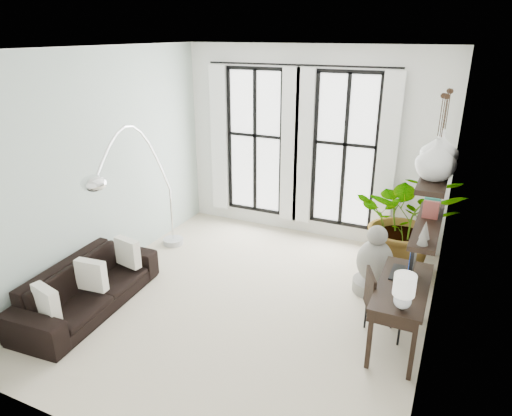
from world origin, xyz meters
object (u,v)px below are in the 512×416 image
Objects in this scene: sofa at (87,287)px; desk_chair at (378,301)px; plant at (407,221)px; arc_lamp at (135,159)px; buddha at (374,264)px; desk at (402,291)px.

desk_chair is (3.50, 0.94, 0.17)m from sofa.
desk_chair is (-0.05, -1.79, -0.33)m from plant.
arc_lamp is 2.37× the size of buddha.
plant reaches higher than desk.
desk reaches higher than sofa.
sofa is 1.79m from arc_lamp.
desk_chair is 3.63m from arc_lamp.
buddha is at bearing 15.95° from arc_lamp.
sofa is 3.81m from buddha.
sofa is at bearing -142.42° from plant.
plant is (3.55, 2.73, 0.50)m from sofa.
desk is 3.80m from arc_lamp.
desk_chair reaches higher than sofa.
plant is 1.82m from desk_chair.
arc_lamp is (0.10, 1.05, 1.45)m from sofa.
buddha is (3.27, 1.95, 0.11)m from sofa.
desk is 0.55× the size of arc_lamp.
plant is at bearing -56.66° from sofa.
sofa is 3.63m from desk_chair.
arc_lamp is 3.56m from buddha.
plant is 1.65× the size of buddha.
desk is at bearing -2.44° from arc_lamp.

